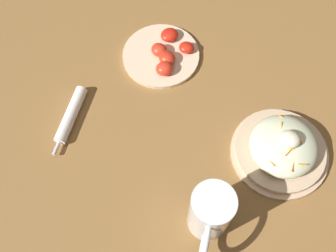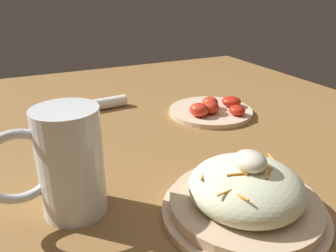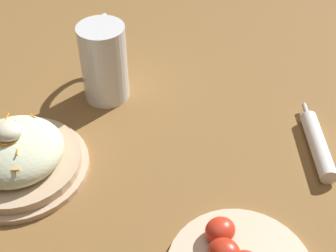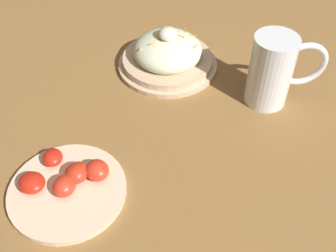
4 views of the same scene
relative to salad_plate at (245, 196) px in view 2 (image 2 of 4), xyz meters
The scene contains 5 objects.
ground_plane 0.27m from the salad_plate, 164.97° to the right, with size 1.43×1.43×0.00m, color olive.
salad_plate is the anchor object (origin of this frame).
beer_mug 0.25m from the salad_plate, 117.76° to the right, with size 0.09×0.17×0.16m.
napkin_roll 0.53m from the salad_plate, behind, with size 0.04×0.19×0.03m.
tomato_plate 0.41m from the salad_plate, 154.22° to the left, with size 0.21×0.21×0.04m.
Camera 2 is at (0.58, -0.20, 0.31)m, focal length 36.11 mm.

